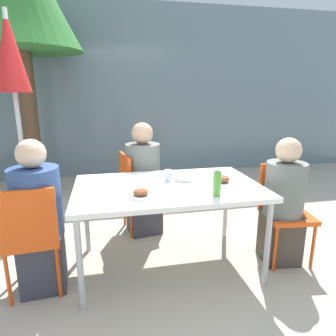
{
  "coord_description": "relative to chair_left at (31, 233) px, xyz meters",
  "views": [
    {
      "loc": [
        -0.49,
        -2.33,
        1.52
      ],
      "look_at": [
        0.0,
        0.0,
        0.9
      ],
      "focal_mm": 32.0,
      "sensor_mm": 36.0,
      "label": 1
    }
  ],
  "objects": [
    {
      "name": "salad_bowl",
      "position": [
        1.23,
        0.29,
        0.27
      ],
      "size": [
        0.17,
        0.17,
        0.06
      ],
      "color": "white",
      "rests_on": "dining_table"
    },
    {
      "name": "chair_right",
      "position": [
        2.14,
        0.13,
        0.0
      ],
      "size": [
        0.44,
        0.44,
        0.88
      ],
      "rotation": [
        0.0,
        0.0,
        3.03
      ],
      "color": "#E54C14",
      "rests_on": "ground"
    },
    {
      "name": "chair_far",
      "position": [
        0.86,
        0.94,
        0.0
      ],
      "size": [
        0.46,
        0.46,
        0.88
      ],
      "rotation": [
        0.0,
        0.0,
        -1.41
      ],
      "color": "#E54C14",
      "rests_on": "ground"
    },
    {
      "name": "person_right",
      "position": [
        2.08,
        0.06,
        0.02
      ],
      "size": [
        0.34,
        0.34,
        1.14
      ],
      "rotation": [
        0.0,
        0.0,
        3.03
      ],
      "color": "#473D33",
      "rests_on": "ground"
    },
    {
      "name": "ground_plane",
      "position": [
        1.06,
        0.17,
        -0.51
      ],
      "size": [
        24.0,
        24.0,
        0.0
      ],
      "primitive_type": "plane",
      "color": "#B2A893"
    },
    {
      "name": "person_far",
      "position": [
        0.95,
        0.9,
        0.05
      ],
      "size": [
        0.37,
        0.37,
        1.21
      ],
      "rotation": [
        0.0,
        0.0,
        -1.41
      ],
      "color": "#383842",
      "rests_on": "ground"
    },
    {
      "name": "building_facade",
      "position": [
        1.06,
        3.42,
        0.99
      ],
      "size": [
        10.0,
        0.2,
        3.0
      ],
      "color": "slate",
      "rests_on": "ground"
    },
    {
      "name": "plate_0",
      "position": [
        0.81,
        -0.06,
        0.26
      ],
      "size": [
        0.21,
        0.21,
        0.06
      ],
      "color": "white",
      "rests_on": "dining_table"
    },
    {
      "name": "dining_table",
      "position": [
        1.06,
        0.17,
        0.19
      ],
      "size": [
        1.54,
        0.96,
        0.75
      ],
      "color": "white",
      "rests_on": "ground"
    },
    {
      "name": "drinking_cup",
      "position": [
        1.09,
        0.3,
        0.29
      ],
      "size": [
        0.07,
        0.07,
        0.1
      ],
      "color": "silver",
      "rests_on": "dining_table"
    },
    {
      "name": "plate_1",
      "position": [
        1.52,
        0.13,
        0.27
      ],
      "size": [
        0.26,
        0.26,
        0.07
      ],
      "color": "white",
      "rests_on": "dining_table"
    },
    {
      "name": "closed_umbrella",
      "position": [
        -0.28,
        1.12,
        1.21
      ],
      "size": [
        0.36,
        0.36,
        2.27
      ],
      "color": "#333333",
      "rests_on": "ground"
    },
    {
      "name": "bottle",
      "position": [
        1.37,
        -0.16,
        0.34
      ],
      "size": [
        0.06,
        0.06,
        0.21
      ],
      "color": "#51A338",
      "rests_on": "dining_table"
    },
    {
      "name": "chair_left",
      "position": [
        0.0,
        0.0,
        0.0
      ],
      "size": [
        0.43,
        0.43,
        0.88
      ],
      "rotation": [
        0.0,
        0.0,
        0.08
      ],
      "color": "#E54C14",
      "rests_on": "ground"
    },
    {
      "name": "person_left",
      "position": [
        0.04,
        0.08,
        0.04
      ],
      "size": [
        0.36,
        0.36,
        1.19
      ],
      "rotation": [
        0.0,
        0.0,
        0.08
      ],
      "color": "#383842",
      "rests_on": "ground"
    }
  ]
}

